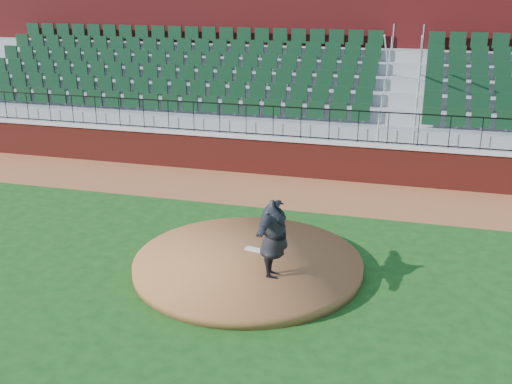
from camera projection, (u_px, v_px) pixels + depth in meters
The scene contains 10 objects.
ground at pixel (239, 267), 13.97m from camera, with size 90.00×90.00×0.00m, color #134112.
warning_track at pixel (289, 191), 18.89m from camera, with size 34.00×3.20×0.01m, color brown.
field_wall at pixel (300, 159), 20.15m from camera, with size 34.00×0.35×1.20m, color maroon.
wall_cap at pixel (300, 140), 19.93m from camera, with size 34.00×0.45×0.10m, color #B7B7B7.
wall_railing at pixel (301, 123), 19.75m from camera, with size 34.00×0.05×1.00m, color black, non-canonical shape.
seating_stands at pixel (316, 93), 22.06m from camera, with size 34.00×5.10×4.60m, color gray, non-canonical shape.
concourse_wall at pixel (329, 70), 24.46m from camera, with size 34.00×0.50×5.50m, color maroon.
pitchers_mound at pixel (248, 264), 13.81m from camera, with size 5.15×5.15×0.25m, color brown.
pitching_rubber at pixel (258, 250), 14.17m from camera, with size 0.62×0.15×0.04m, color silver.
pitcher at pixel (274, 239), 12.70m from camera, with size 2.12×0.58×1.72m, color black.
Camera 1 is at (3.71, -12.07, 6.23)m, focal length 42.95 mm.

